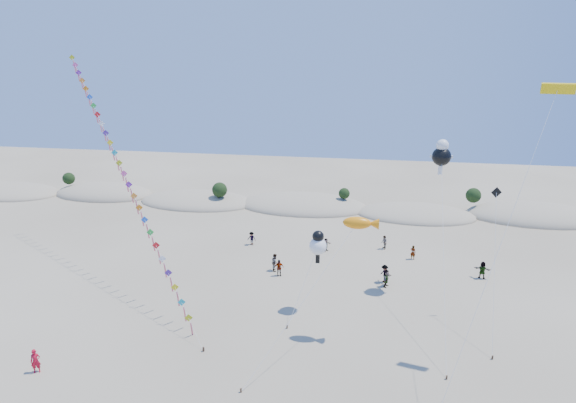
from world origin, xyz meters
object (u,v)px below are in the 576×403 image
Objects in this scene: fish_kite at (361,224)px; parafoil_kite at (555,98)px; kite_train at (120,165)px; flyer_foreground at (36,361)px.

fish_kite is 15.24m from parafoil_kite.
fish_kite is 0.50× the size of parafoil_kite.
kite_train reaches higher than flyer_foreground.
flyer_foreground is (-22.01, -8.87, -8.44)m from fish_kite.
kite_train is 37.15m from parafoil_kite.
kite_train is at bearing 166.54° from parafoil_kite.
fish_kite is at bearing -6.81° from flyer_foreground.
fish_kite is 25.19m from flyer_foreground.
kite_train is at bearing 161.51° from fish_kite.
parafoil_kite is 39.25m from flyer_foreground.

